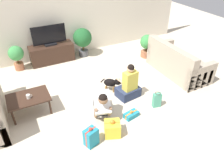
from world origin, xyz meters
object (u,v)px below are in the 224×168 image
object	(u,v)px
sofa_right	(177,63)
tv_console	(52,53)
gift_box_a	(91,137)
person_sitting	(129,86)
gift_box_c	(131,115)
potted_plant_corner_right	(147,44)
gift_bag_a	(157,100)
potted_plant_back_right	(83,39)
potted_plant_back_left	(16,55)
mug	(28,96)
coffee_table	(28,99)
dog	(112,83)
person_kneeling	(102,103)
tv	(49,37)
gift_box_b	(112,128)

from	to	relation	value
sofa_right	tv_console	distance (m)	3.70
sofa_right	gift_box_a	distance (m)	3.39
person_sitting	gift_box_c	world-z (taller)	person_sitting
potted_plant_corner_right	gift_box_c	xyz separation A→B (m)	(-1.94, -2.26, -0.36)
sofa_right	gift_bag_a	distance (m)	1.70
potted_plant_back_right	tv_console	bearing A→B (deg)	177.12
potted_plant_back_left	mug	distance (m)	2.15
gift_bag_a	potted_plant_back_left	bearing A→B (deg)	128.21
sofa_right	potted_plant_back_right	xyz separation A→B (m)	(-1.92, 2.24, 0.26)
coffee_table	dog	distance (m)	1.96
sofa_right	person_kneeling	xyz separation A→B (m)	(-2.63, -0.68, 0.02)
tv_console	tv	world-z (taller)	tv
potted_plant_back_left	dog	distance (m)	2.91
potted_plant_back_left	gift_box_c	world-z (taller)	potted_plant_back_left
tv_console	person_sitting	world-z (taller)	person_sitting
mug	person_kneeling	bearing A→B (deg)	-30.07
tv	gift_box_c	xyz separation A→B (m)	(0.83, -3.29, -0.75)
tv	person_kneeling	world-z (taller)	tv
person_sitting	gift_box_b	size ratio (longest dim) A/B	2.34
potted_plant_back_left	gift_bag_a	world-z (taller)	potted_plant_back_left
coffee_table	tv	size ratio (longest dim) A/B	0.88
potted_plant_corner_right	gift_box_a	size ratio (longest dim) A/B	1.75
sofa_right	gift_box_b	bearing A→B (deg)	115.29
person_kneeling	gift_box_a	world-z (taller)	person_kneeling
gift_box_a	dog	bearing A→B (deg)	49.99
sofa_right	potted_plant_back_right	bearing A→B (deg)	40.59
person_kneeling	mug	size ratio (longest dim) A/B	6.76
coffee_table	gift_box_c	distance (m)	2.21
gift_box_a	gift_bag_a	world-z (taller)	gift_box_a
person_sitting	tv_console	bearing A→B (deg)	-73.97
potted_plant_corner_right	person_kneeling	distance (m)	3.14
dog	gift_box_b	distance (m)	1.48
tv_console	gift_box_a	bearing A→B (deg)	-93.45
gift_box_a	gift_box_b	bearing A→B (deg)	4.83
tv_console	mug	size ratio (longest dim) A/B	10.75
tv	potted_plant_back_left	size ratio (longest dim) A/B	1.34
gift_box_a	mug	bearing A→B (deg)	120.42
tv_console	potted_plant_corner_right	distance (m)	2.96
dog	sofa_right	bearing A→B (deg)	-54.82
person_kneeling	gift_box_c	xyz separation A→B (m)	(0.54, -0.33, -0.27)
tv_console	potted_plant_back_left	bearing A→B (deg)	-177.12
person_kneeling	gift_bag_a	distance (m)	1.28
sofa_right	mug	size ratio (longest dim) A/B	15.00
sofa_right	potted_plant_corner_right	distance (m)	1.26
potted_plant_corner_right	gift_box_c	distance (m)	2.99
sofa_right	gift_box_c	xyz separation A→B (m)	(-2.08, -1.00, -0.26)
tv	gift_box_a	world-z (taller)	tv
gift_box_b	gift_bag_a	xyz separation A→B (m)	(1.28, 0.30, 0.02)
tv_console	potted_plant_back_right	size ratio (longest dim) A/B	1.42
sofa_right	potted_plant_corner_right	bearing A→B (deg)	6.78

